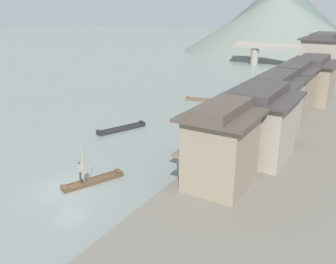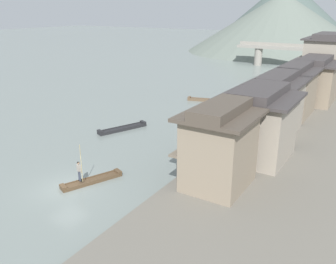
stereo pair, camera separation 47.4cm
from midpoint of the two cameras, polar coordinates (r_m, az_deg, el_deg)
The scene contains 21 objects.
ground_plane at distance 28.03m, azimuth -15.59°, elevation -8.71°, with size 400.00×400.00×0.00m, color gray.
boat_foreground_poled at distance 28.41m, azimuth -11.73°, elevation -7.68°, with size 2.72×4.86×0.39m.
boatman_person at distance 27.53m, azimuth -13.69°, elevation -5.81°, with size 0.55×0.34×3.04m.
boat_moored_nearest at distance 68.21m, azimuth 18.21°, elevation 7.66°, with size 4.42×3.89×0.52m.
boat_moored_second at distance 52.26m, azimuth 6.39°, elevation 5.16°, with size 5.41×2.33×0.48m.
boat_moored_third at distance 58.19m, azimuth 16.93°, elevation 6.00°, with size 1.77×5.84×0.79m.
boat_moored_far at distance 39.71m, azimuth -7.03°, elevation 0.56°, with size 3.01×5.74×0.50m.
boat_midriver_drifting at distance 46.35m, azimuth 12.93°, elevation 3.05°, with size 1.53×4.78×0.71m.
house_waterfront_nearest at distance 25.23m, azimuth 8.81°, elevation -2.33°, with size 5.18×5.86×6.14m.
house_waterfront_second at distance 30.95m, azimuth 14.72°, elevation 1.32°, with size 6.39×7.02×6.14m.
house_waterfront_tall at distance 37.95m, azimuth 17.41°, elevation 4.36°, with size 5.35×7.61×6.14m.
house_waterfront_narrow at distance 45.12m, azimuth 19.91°, elevation 6.36°, with size 5.31×7.88×6.14m.
house_waterfront_far at distance 52.57m, azimuth 22.61°, elevation 7.73°, with size 6.77×8.03×6.14m.
house_waterfront_end at distance 60.85m, azimuth 24.16°, elevation 10.17°, with size 6.60×8.39×8.74m.
mooring_post_dock_near at distance 28.77m, azimuth 4.76°, elevation -4.93°, with size 0.20×0.20×0.88m, color #473828.
mooring_post_dock_mid at distance 37.39m, azimuth 11.83°, elevation 0.61°, with size 0.20×0.20×0.99m, color #473828.
mooring_post_dock_far at distance 43.91m, azimuth 15.11°, elevation 3.14°, with size 0.20×0.20×0.99m, color #473828.
stone_bridge at distance 86.56m, azimuth 19.47°, elevation 12.04°, with size 25.24×2.40×5.30m.
hill_far_west at distance 119.05m, azimuth 17.86°, elevation 16.49°, with size 56.63×56.63×17.57m, color slate.
hill_far_centre at distance 140.78m, azimuth 20.59°, elevation 16.42°, with size 45.85×45.85×17.15m, color #5B6B5B.
hill_far_east at distance 131.55m, azimuth 18.43°, elevation 17.70°, with size 52.89×52.89×22.51m, color #4C5B56.
Camera 2 is at (19.07, -16.16, 12.83)m, focal length 37.75 mm.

